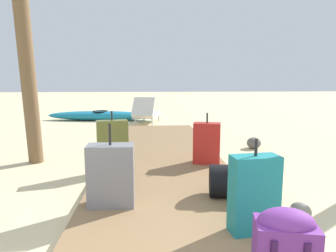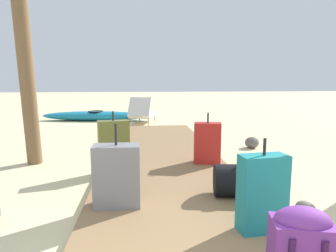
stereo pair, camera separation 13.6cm
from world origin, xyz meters
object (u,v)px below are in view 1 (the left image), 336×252
suitcase_red (207,143)px  suitcase_teal (254,194)px  suitcase_grey (111,175)px  lounge_chair (147,113)px  duffel_bag_black (243,181)px  kayak (101,116)px  suitcase_olive (113,144)px

suitcase_red → suitcase_teal: (-0.02, -2.01, 0.02)m
suitcase_grey → suitcase_teal: (1.18, -0.59, 0.01)m
suitcase_grey → lounge_chair: suitcase_grey is taller
duffel_bag_black → lounge_chair: bearing=99.6°
suitcase_red → suitcase_grey: suitcase_grey is taller
suitcase_teal → lounge_chair: 6.66m
suitcase_grey → lounge_chair: 6.02m
suitcase_teal → duffel_bag_black: 0.74m
suitcase_grey → suitcase_teal: 1.32m
suitcase_red → kayak: (-2.36, 5.50, -0.22)m
suitcase_teal → duffel_bag_black: bearing=78.7°
suitcase_grey → suitcase_teal: size_ratio=1.06×
suitcase_grey → suitcase_teal: bearing=-26.8°
suitcase_red → suitcase_olive: (-1.33, -0.12, 0.03)m
suitcase_grey → lounge_chair: (0.32, 6.01, -0.05)m
suitcase_olive → suitcase_grey: (0.13, -1.30, -0.03)m
suitcase_red → lounge_chair: size_ratio=0.45×
suitcase_grey → duffel_bag_black: (1.32, 0.12, -0.13)m
suitcase_red → lounge_chair: 4.68m
suitcase_red → lounge_chair: bearing=100.8°
suitcase_grey → duffel_bag_black: suitcase_grey is taller
duffel_bag_black → lounge_chair: size_ratio=0.44×
suitcase_red → suitcase_teal: size_ratio=0.98×
lounge_chair → duffel_bag_black: bearing=-80.4°
suitcase_grey → lounge_chair: bearing=87.0°
kayak → suitcase_red: bearing=-66.8°
suitcase_teal → suitcase_red: bearing=89.4°
suitcase_teal → lounge_chair: size_ratio=0.46×
suitcase_olive → suitcase_teal: size_ratio=1.04×
suitcase_olive → suitcase_red: bearing=4.9°
suitcase_olive → suitcase_teal: bearing=-55.4°
suitcase_grey → kayak: size_ratio=0.23×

